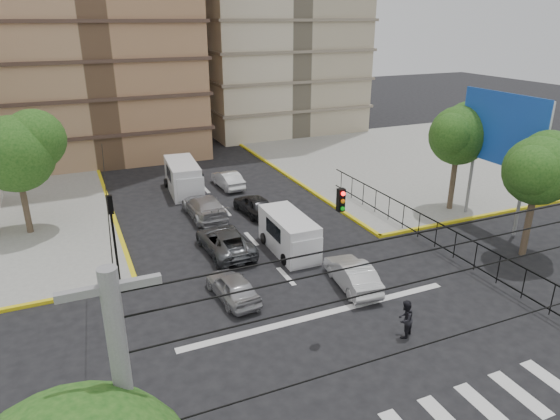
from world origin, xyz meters
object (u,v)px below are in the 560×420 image
car_silver_front_left (233,286)px  car_white_front_right (352,274)px  van_right_lane (291,236)px  pedestrian_crosswalk (405,319)px  traffic_light_nw (112,224)px  van_left_lane (184,179)px

car_silver_front_left → car_white_front_right: car_white_front_right is taller
van_right_lane → pedestrian_crosswalk: van_right_lane is taller
traffic_light_nw → car_white_front_right: traffic_light_nw is taller
van_left_lane → pedestrian_crosswalk: van_left_lane is taller
car_silver_front_left → pedestrian_crosswalk: bearing=128.6°
van_left_lane → pedestrian_crosswalk: bearing=-75.1°
traffic_light_nw → van_left_lane: (6.14, 11.92, -1.98)m
van_left_lane → car_white_front_right: bearing=-71.8°
car_silver_front_left → traffic_light_nw: bearing=-44.5°
car_silver_front_left → pedestrian_crosswalk: size_ratio=2.28×
traffic_light_nw → car_white_front_right: (10.32, -5.01, -2.44)m
car_silver_front_left → car_white_front_right: 5.81m
traffic_light_nw → car_silver_front_left: 6.47m
traffic_light_nw → pedestrian_crosswalk: size_ratio=2.67×
car_white_front_right → pedestrian_crosswalk: bearing=94.8°
van_right_lane → car_white_front_right: bearing=-74.9°
car_white_front_right → van_right_lane: bearing=-68.5°
van_right_lane → car_silver_front_left: size_ratio=1.26×
van_right_lane → car_silver_front_left: van_right_lane is taller
car_white_front_right → pedestrian_crosswalk: size_ratio=2.48×
traffic_light_nw → van_left_lane: bearing=62.8°
traffic_light_nw → pedestrian_crosswalk: bearing=-42.8°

